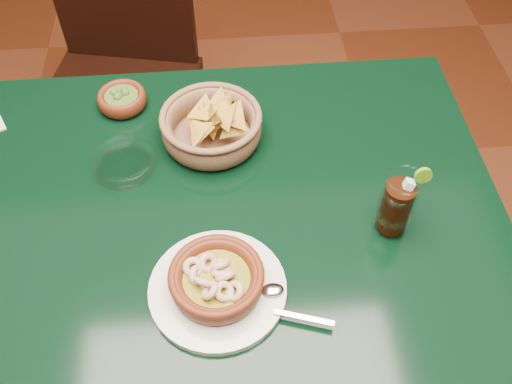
{
  "coord_description": "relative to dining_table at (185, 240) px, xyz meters",
  "views": [
    {
      "loc": [
        0.09,
        -0.65,
        1.59
      ],
      "look_at": [
        0.14,
        -0.02,
        0.81
      ],
      "focal_mm": 40.0,
      "sensor_mm": 36.0,
      "label": 1
    }
  ],
  "objects": [
    {
      "name": "cola_drink",
      "position": [
        0.38,
        -0.07,
        0.16
      ],
      "size": [
        0.13,
        0.13,
        0.15
      ],
      "color": "white",
      "rests_on": "dining_table"
    },
    {
      "name": "glass_ashtray",
      "position": [
        -0.11,
        0.11,
        0.11
      ],
      "size": [
        0.14,
        0.14,
        0.03
      ],
      "color": "white",
      "rests_on": "dining_table"
    },
    {
      "name": "shrimp_plate",
      "position": [
        0.06,
        -0.18,
        0.13
      ],
      "size": [
        0.29,
        0.23,
        0.07
      ],
      "color": "silver",
      "rests_on": "dining_table"
    },
    {
      "name": "guacamole_ramekin",
      "position": [
        -0.12,
        0.29,
        0.12
      ],
      "size": [
        0.12,
        0.12,
        0.04
      ],
      "color": "#511E0D",
      "rests_on": "dining_table"
    },
    {
      "name": "chip_basket",
      "position": [
        0.07,
        0.18,
        0.14
      ],
      "size": [
        0.24,
        0.24,
        0.13
      ],
      "color": "brown",
      "rests_on": "dining_table"
    },
    {
      "name": "dining_chair",
      "position": [
        -0.2,
        0.71,
        -0.14
      ],
      "size": [
        0.51,
        0.51,
        0.93
      ],
      "color": "black",
      "rests_on": "ground"
    },
    {
      "name": "dining_table",
      "position": [
        0.0,
        0.0,
        0.0
      ],
      "size": [
        1.2,
        0.8,
        0.75
      ],
      "color": "black",
      "rests_on": "ground"
    },
    {
      "name": "ground",
      "position": [
        0.0,
        0.0,
        -0.65
      ],
      "size": [
        7.0,
        7.0,
        0.0
      ],
      "primitive_type": "plane",
      "color": "#471C0C",
      "rests_on": "ground"
    }
  ]
}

